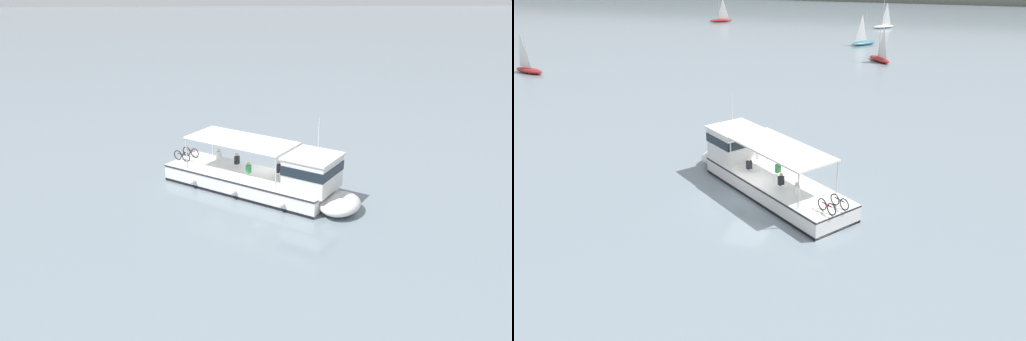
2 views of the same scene
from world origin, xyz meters
TOP-DOWN VIEW (x-y plane):
  - ground_plane at (0.00, 0.00)m, footprint 400.00×400.00m
  - ferry_main at (0.28, 1.95)m, footprint 12.11×9.96m
  - sailboat_outer_anchorage at (-36.66, 23.73)m, footprint 5.00×2.59m
  - sailboat_off_stern at (3.19, 43.55)m, footprint 3.89×4.74m
  - sailboat_far_right at (-0.67, 55.82)m, footprint 4.15×4.58m
  - sailboat_horizon_west at (-33.18, 75.71)m, footprint 4.67×4.01m
  - sailboat_off_bow at (0.50, 76.51)m, footprint 4.35×4.41m

SIDE VIEW (x-z plane):
  - ground_plane at x=0.00m, z-range 0.00..0.00m
  - sailboat_outer_anchorage at x=-36.66m, z-range -2.16..3.24m
  - sailboat_off_stern at x=3.19m, z-range -2.16..3.24m
  - sailboat_far_right at x=-0.67m, z-range -2.16..3.24m
  - sailboat_horizon_west at x=-33.18m, z-range -2.16..3.24m
  - sailboat_off_bow at x=0.50m, z-range -2.16..3.24m
  - ferry_main at x=0.28m, z-range -1.64..3.68m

